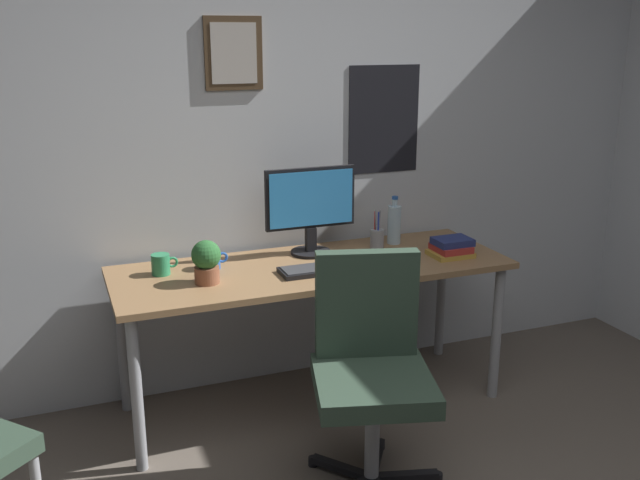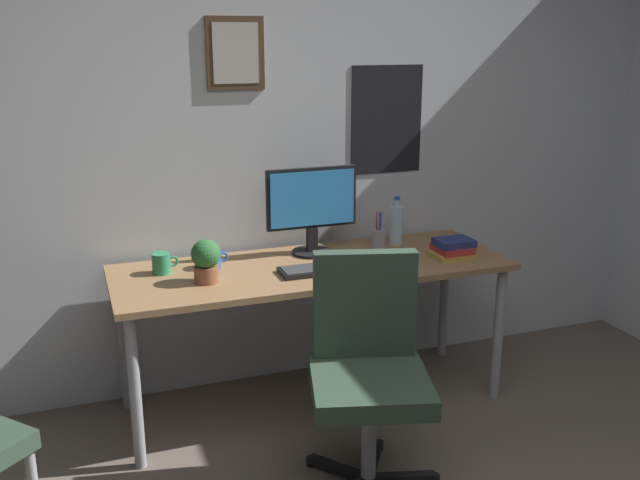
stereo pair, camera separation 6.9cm
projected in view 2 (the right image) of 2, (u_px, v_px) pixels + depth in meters
wall_back at (288, 134)px, 3.61m from camera, size 4.40×0.10×2.60m
desk at (313, 279)px, 3.41m from camera, size 1.88×0.66×0.73m
office_chair at (368, 361)px, 2.86m from camera, size 0.58×0.59×0.95m
monitor at (312, 207)px, 3.50m from camera, size 0.46×0.20×0.43m
keyboard at (325, 268)px, 3.30m from camera, size 0.43×0.15×0.03m
computer_mouse at (387, 262)px, 3.37m from camera, size 0.06×0.11×0.04m
water_bottle at (396, 224)px, 3.70m from camera, size 0.07×0.07×0.25m
coffee_mug_near at (162, 263)px, 3.26m from camera, size 0.12×0.08×0.10m
coffee_mug_far at (212, 259)px, 3.34m from camera, size 0.13×0.09×0.09m
potted_plant at (206, 259)px, 3.13m from camera, size 0.13×0.13×0.20m
pen_cup at (379, 238)px, 3.64m from camera, size 0.07×0.07×0.20m
book_stack_left at (453, 248)px, 3.50m from camera, size 0.20×0.17×0.09m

